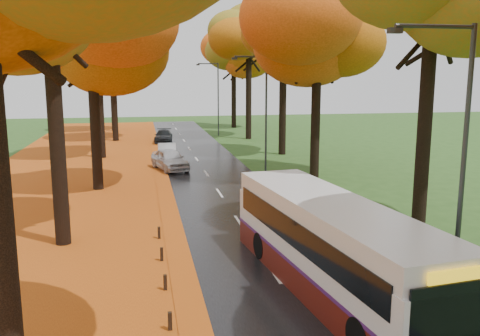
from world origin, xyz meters
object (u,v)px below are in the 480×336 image
object	(u,v)px
streetlamp_mid	(263,104)
bus	(331,244)
streetlamp_near	(456,151)
streetlamp_far	(216,93)
car_white	(170,159)
car_silver	(167,152)
car_dark	(164,136)

from	to	relation	value
streetlamp_mid	bus	distance (m)	20.25
streetlamp_near	streetlamp_far	size ratio (longest dim) A/B	1.00
bus	car_white	bearing A→B (deg)	93.05
streetlamp_far	car_white	size ratio (longest dim) A/B	1.84
car_silver	car_dark	world-z (taller)	car_silver
streetlamp_mid	car_dark	xyz separation A→B (m)	(-6.06, 17.21, -4.06)
streetlamp_near	car_white	size ratio (longest dim) A/B	1.84
streetlamp_mid	car_silver	size ratio (longest dim) A/B	1.99
bus	car_silver	bearing A→B (deg)	91.58
bus	streetlamp_mid	bearing A→B (deg)	75.94
bus	car_white	world-z (taller)	bus
car_white	car_silver	distance (m)	3.94
streetlamp_near	streetlamp_far	world-z (taller)	same
streetlamp_far	car_silver	xyz separation A→B (m)	(-6.30, -16.15, -4.01)
streetlamp_mid	bus	world-z (taller)	streetlamp_mid
streetlamp_far	car_dark	xyz separation A→B (m)	(-6.06, -4.79, -4.06)
streetlamp_far	car_dark	world-z (taller)	streetlamp_far
streetlamp_near	bus	world-z (taller)	streetlamp_near
bus	car_silver	xyz separation A→B (m)	(-3.73, 25.67, -0.83)
streetlamp_mid	car_white	bearing A→B (deg)	163.19
car_silver	car_dark	xyz separation A→B (m)	(0.24, 11.36, -0.05)
streetlamp_near	streetlamp_mid	xyz separation A→B (m)	(0.00, 22.00, 0.00)
streetlamp_mid	car_silver	bearing A→B (deg)	137.13
car_dark	streetlamp_mid	bearing A→B (deg)	-65.65
streetlamp_near	car_silver	xyz separation A→B (m)	(-6.30, 27.85, -4.01)
car_silver	streetlamp_mid	bearing A→B (deg)	-41.08
streetlamp_mid	car_white	xyz separation A→B (m)	(-6.30, 1.90, -3.93)
streetlamp_mid	streetlamp_far	world-z (taller)	same
streetlamp_far	car_white	world-z (taller)	streetlamp_far
streetlamp_far	car_silver	size ratio (longest dim) A/B	1.99
car_white	car_dark	bearing A→B (deg)	73.11
streetlamp_near	car_white	distance (m)	25.03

